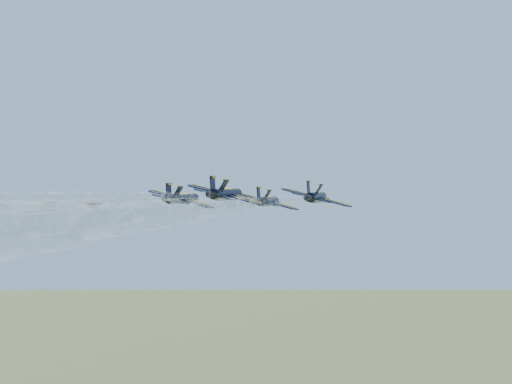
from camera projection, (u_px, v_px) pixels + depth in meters
The scene contains 6 objects.
jet_lead at pixel (268, 201), 113.83m from camera, with size 10.96×15.16×4.20m.
jet_left at pixel (183, 199), 105.55m from camera, with size 10.96×15.16×4.20m.
jet_right at pixel (317, 197), 100.86m from camera, with size 10.96×15.16×4.20m.
jet_slot at pixel (227, 194), 92.74m from camera, with size 10.96×15.16×4.20m.
smoke_trail_lead at pixel (104, 166), 53.45m from camera, with size 22.96×80.11×2.82m.
smoke_trail_right at pixel (173, 145), 40.49m from camera, with size 22.96×80.11×2.82m.
Camera 1 is at (51.03, -87.06, 90.42)m, focal length 45.00 mm.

